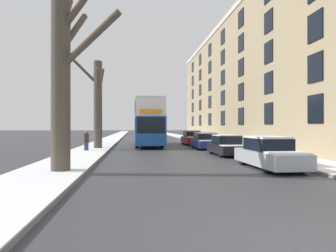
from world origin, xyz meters
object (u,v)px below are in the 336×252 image
object	(u,v)px
parked_car_0	(269,154)
pedestrian_left_sidewalk	(86,141)
bare_tree_left_0	(63,71)
double_decker_bus	(148,121)
bare_tree_left_1	(97,102)
parked_car_1	(227,146)
oncoming_van	(141,130)
parked_car_3	(192,138)
parked_car_2	(206,141)

from	to	relation	value
parked_car_0	pedestrian_left_sidewalk	bearing A→B (deg)	135.31
bare_tree_left_0	parked_car_0	size ratio (longest dim) A/B	1.69
pedestrian_left_sidewalk	double_decker_bus	bearing A→B (deg)	-108.50
bare_tree_left_1	parked_car_0	world-z (taller)	bare_tree_left_1
parked_car_1	pedestrian_left_sidewalk	distance (m)	10.16
oncoming_van	double_decker_bus	bearing A→B (deg)	-89.81
parked_car_3	oncoming_van	distance (m)	21.30
pedestrian_left_sidewalk	parked_car_0	bearing A→B (deg)	149.74
double_decker_bus	parked_car_2	distance (m)	7.09
parked_car_0	pedestrian_left_sidewalk	xyz separation A→B (m)	(-9.60, 9.50, 0.21)
double_decker_bus	oncoming_van	bearing A→B (deg)	90.19
parked_car_2	double_decker_bus	bearing A→B (deg)	133.88
pedestrian_left_sidewalk	parked_car_3	bearing A→B (deg)	-123.65
parked_car_0	parked_car_1	xyz separation A→B (m)	(0.00, 6.19, -0.04)
bare_tree_left_0	pedestrian_left_sidewalk	distance (m)	10.72
double_decker_bus	parked_car_0	bearing A→B (deg)	-74.42
double_decker_bus	parked_car_1	size ratio (longest dim) A/B	2.94
bare_tree_left_0	bare_tree_left_1	size ratio (longest dim) A/B	1.02
bare_tree_left_1	parked_car_3	bearing A→B (deg)	32.71
bare_tree_left_0	bare_tree_left_1	xyz separation A→B (m)	(-0.18, 12.95, -0.15)
parked_car_0	parked_car_2	size ratio (longest dim) A/B	1.15
parked_car_0	parked_car_3	xyz separation A→B (m)	(0.00, 18.12, 0.02)
bare_tree_left_1	parked_car_1	size ratio (longest dim) A/B	1.90
bare_tree_left_1	pedestrian_left_sidewalk	size ratio (longest dim) A/B	4.72
parked_car_3	oncoming_van	size ratio (longest dim) A/B	0.86
parked_car_3	pedestrian_left_sidewalk	size ratio (longest dim) A/B	2.67
oncoming_van	parked_car_1	bearing A→B (deg)	-81.62
bare_tree_left_0	parked_car_3	world-z (taller)	bare_tree_left_0
bare_tree_left_0	oncoming_van	xyz separation A→B (m)	(4.14, 39.55, -2.85)
bare_tree_left_1	parked_car_2	world-z (taller)	bare_tree_left_1
double_decker_bus	bare_tree_left_1	bearing A→B (deg)	-132.74
parked_car_1	parked_car_3	bearing A→B (deg)	90.00
bare_tree_left_0	parked_car_1	distance (m)	11.83
parked_car_3	pedestrian_left_sidewalk	xyz separation A→B (m)	(-9.60, -8.62, 0.19)
double_decker_bus	pedestrian_left_sidewalk	bearing A→B (deg)	-122.93
bare_tree_left_0	double_decker_bus	size ratio (longest dim) A/B	0.66
parked_car_1	parked_car_2	bearing A→B (deg)	90.00
bare_tree_left_0	bare_tree_left_1	world-z (taller)	bare_tree_left_0
bare_tree_left_1	parked_car_3	distance (m)	11.34
parked_car_3	pedestrian_left_sidewalk	bearing A→B (deg)	-138.08
bare_tree_left_1	double_decker_bus	world-z (taller)	bare_tree_left_1
parked_car_2	parked_car_3	bearing A→B (deg)	90.00
parked_car_2	parked_car_3	xyz separation A→B (m)	(0.00, 6.05, 0.04)
oncoming_van	parked_car_3	bearing A→B (deg)	-76.93
parked_car_2	parked_car_1	bearing A→B (deg)	-90.00
parked_car_3	parked_car_2	bearing A→B (deg)	-90.00
parked_car_0	parked_car_3	bearing A→B (deg)	90.00
bare_tree_left_1	parked_car_1	world-z (taller)	bare_tree_left_1
parked_car_0	parked_car_1	size ratio (longest dim) A/B	1.15
bare_tree_left_0	parked_car_1	bearing A→B (deg)	37.59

